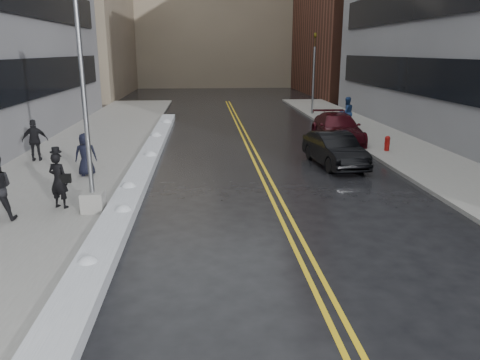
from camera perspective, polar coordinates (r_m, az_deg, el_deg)
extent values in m
plane|color=black|center=(12.76, -4.59, -7.00)|extent=(160.00, 160.00, 0.00)
cube|color=gray|center=(23.07, -19.06, 2.64)|extent=(5.50, 50.00, 0.15)
cube|color=gray|center=(24.41, 19.61, 3.27)|extent=(4.00, 50.00, 0.15)
cube|color=gold|center=(22.44, 1.41, 2.97)|extent=(0.12, 50.00, 0.01)
cube|color=gold|center=(22.47, 2.17, 2.98)|extent=(0.12, 50.00, 0.01)
cube|color=silver|center=(20.50, -11.48, 1.93)|extent=(0.90, 30.00, 0.34)
cube|color=gray|center=(58.08, -21.18, 18.60)|extent=(14.00, 22.00, 18.00)
cube|color=gray|center=(72.08, -3.13, 20.36)|extent=(36.00, 16.00, 22.00)
cube|color=gray|center=(14.88, -17.46, -2.53)|extent=(0.65, 0.65, 0.60)
cylinder|color=gray|center=(14.22, -18.72, 12.20)|extent=(0.14, 0.14, 7.00)
cylinder|color=maroon|center=(23.95, 17.49, 4.15)|extent=(0.24, 0.24, 0.60)
sphere|color=maroon|center=(23.90, 17.55, 4.85)|extent=(0.26, 0.26, 0.26)
cylinder|color=maroon|center=(23.94, 17.50, 4.26)|extent=(0.25, 0.10, 0.10)
cylinder|color=gray|center=(36.83, 8.93, 11.86)|extent=(0.14, 0.14, 5.00)
imported|color=#594C0C|center=(36.77, 9.13, 16.53)|extent=(0.16, 0.20, 1.00)
imported|color=black|center=(15.40, -21.24, -0.04)|extent=(0.75, 0.62, 1.75)
imported|color=black|center=(19.10, -18.31, 2.97)|extent=(0.90, 0.68, 1.67)
imported|color=black|center=(22.49, -23.70, 4.46)|extent=(1.14, 0.65, 1.84)
imported|color=navy|center=(30.44, 12.87, 8.03)|extent=(1.07, 0.91, 1.93)
imported|color=black|center=(20.78, 11.46, 3.68)|extent=(2.03, 4.54, 1.45)
imported|color=#3B0911|center=(26.11, 11.80, 6.17)|extent=(2.48, 5.50, 1.56)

